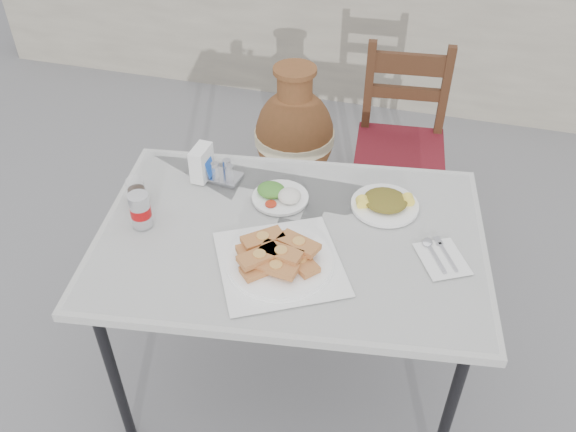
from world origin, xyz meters
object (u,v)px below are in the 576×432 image
(chair, at_px, (400,145))
(terracotta_urn, at_px, (294,137))
(salad_rice_plate, at_px, (280,195))
(cola_glass, at_px, (137,192))
(condiment_caddy, at_px, (225,174))
(cafe_table, at_px, (290,245))
(pide_plate, at_px, (280,256))
(soda_can, at_px, (140,210))
(salad_chopped_plate, at_px, (385,202))
(napkin_holder, at_px, (202,163))

(chair, distance_m, terracotta_urn, 0.63)
(salad_rice_plate, height_order, chair, chair)
(cola_glass, relative_size, condiment_caddy, 0.76)
(cafe_table, height_order, chair, chair)
(pide_plate, xyz_separation_m, salad_rice_plate, (-0.10, 0.33, -0.02))
(soda_can, bearing_deg, salad_chopped_plate, 21.97)
(pide_plate, distance_m, cola_glass, 0.61)
(cafe_table, bearing_deg, salad_chopped_plate, 38.34)
(salad_chopped_plate, xyz_separation_m, terracotta_urn, (-0.61, 1.04, -0.47))
(terracotta_urn, bearing_deg, cafe_table, -75.75)
(napkin_holder, xyz_separation_m, chair, (0.68, 0.89, -0.37))
(salad_rice_plate, bearing_deg, cafe_table, -62.98)
(cafe_table, distance_m, terracotta_urn, 1.37)
(chair, bearing_deg, cola_glass, -133.62)
(salad_chopped_plate, height_order, chair, chair)
(salad_rice_plate, distance_m, cola_glass, 0.52)
(condiment_caddy, height_order, terracotta_urn, condiment_caddy)
(condiment_caddy, xyz_separation_m, terracotta_urn, (-0.00, 1.04, -0.48))
(salad_rice_plate, xyz_separation_m, salad_chopped_plate, (0.38, 0.06, 0.00))
(condiment_caddy, distance_m, chair, 1.11)
(pide_plate, bearing_deg, cola_glass, 163.68)
(pide_plate, xyz_separation_m, salad_chopped_plate, (0.28, 0.38, -0.02))
(terracotta_urn, bearing_deg, napkin_holder, -94.72)
(salad_chopped_plate, bearing_deg, salad_rice_plate, -171.59)
(soda_can, relative_size, cola_glass, 1.33)
(cafe_table, xyz_separation_m, condiment_caddy, (-0.32, 0.23, 0.08))
(cafe_table, relative_size, salad_chopped_plate, 5.89)
(salad_chopped_plate, bearing_deg, terracotta_urn, 120.46)
(salad_chopped_plate, relative_size, chair, 0.25)
(salad_rice_plate, xyz_separation_m, condiment_caddy, (-0.23, 0.06, 0.01))
(terracotta_urn, bearing_deg, salad_rice_plate, -77.95)
(salad_rice_plate, xyz_separation_m, cola_glass, (-0.49, -0.15, 0.02))
(condiment_caddy, height_order, chair, chair)
(cafe_table, xyz_separation_m, pide_plate, (0.01, -0.15, 0.09))
(cola_glass, xyz_separation_m, terracotta_urn, (0.26, 1.25, -0.49))
(cafe_table, relative_size, napkin_holder, 11.03)
(cola_glass, relative_size, chair, 0.10)
(cafe_table, xyz_separation_m, cola_glass, (-0.58, 0.02, 0.10))
(salad_rice_plate, height_order, condiment_caddy, condiment_caddy)
(salad_rice_plate, bearing_deg, terracotta_urn, 102.05)
(salad_rice_plate, relative_size, soda_can, 1.61)
(cafe_table, bearing_deg, soda_can, -169.68)
(napkin_holder, distance_m, chair, 1.18)
(cafe_table, xyz_separation_m, chair, (0.27, 1.12, -0.24))
(salad_chopped_plate, bearing_deg, condiment_caddy, 179.81)
(cafe_table, relative_size, cola_glass, 14.84)
(condiment_caddy, bearing_deg, chair, 56.35)
(soda_can, bearing_deg, cola_glass, 123.00)
(terracotta_urn, bearing_deg, chair, -14.82)
(salad_rice_plate, xyz_separation_m, chair, (0.36, 0.94, -0.32))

